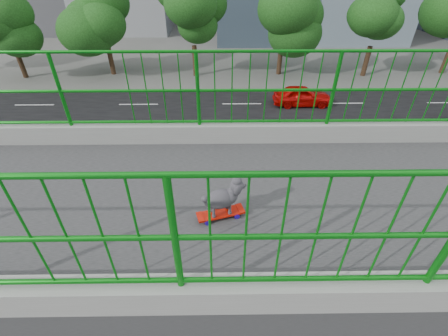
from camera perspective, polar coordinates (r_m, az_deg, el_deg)
road at (r=18.53m, az=4.54°, el=4.62°), size 18.00×90.00×0.02m
footbridge at (r=5.38m, az=18.80°, el=-19.61°), size 3.00×24.00×7.00m
railing at (r=4.00m, az=24.16°, el=-2.59°), size 3.00×24.00×1.42m
street_trees at (r=29.39m, az=5.11°, el=26.04°), size 5.30×60.40×7.26m
skateboard at (r=3.48m, az=-0.64°, el=-8.67°), size 0.30×0.57×0.07m
poodle at (r=3.31m, az=-0.21°, el=-5.51°), size 0.30×0.50×0.43m
car_0 at (r=14.11m, az=28.19°, el=-7.79°), size 1.81×4.50×1.53m
car_1 at (r=15.16m, az=10.30°, el=-0.47°), size 1.52×4.37×1.44m
car_4 at (r=24.15m, az=14.58°, el=13.13°), size 1.74×4.32×1.47m
car_5 at (r=15.28m, az=-36.22°, el=-7.92°), size 1.43×4.09×1.35m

